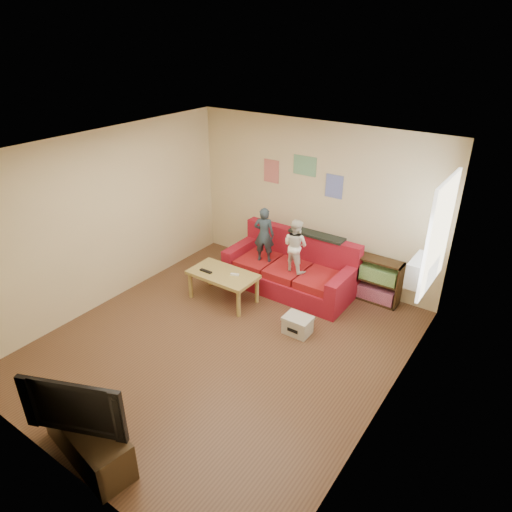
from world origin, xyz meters
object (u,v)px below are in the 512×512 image
Objects in this scene: file_box at (298,325)px; tv_stand at (88,439)px; child_b at (295,245)px; child_a at (264,235)px; television at (79,400)px; coffee_table at (223,277)px; bookshelf at (371,281)px; sofa at (292,270)px.

file_box is 3.14m from tv_stand.
child_b is 0.73× the size of tv_stand.
child_a is 4.01m from television.
tv_stand is 0.53m from television.
child_b is 1.33m from file_box.
file_box is (1.45, -0.10, -0.28)m from coffee_table.
child_b is 4.03m from tv_stand.
tv_stand is at bearing -104.65° from bookshelf.
child_a reaches higher than bookshelf.
child_b is 0.82× the size of television.
child_a is 0.88× the size of television.
coffee_table is (-0.69, -0.98, 0.10)m from sofa.
file_box is (-0.50, -1.49, -0.19)m from bookshelf.
child_a reaches higher than sofa.
tv_stand is (-0.09, -3.97, -0.67)m from child_b.
child_b is at bearing 98.22° from tv_stand.
television is (-0.09, -3.97, -0.13)m from child_b.
television is (-1.19, -4.55, 0.43)m from bookshelf.
child_b is 2.23× the size of file_box.
sofa is 2.43× the size of child_b.
television is at bearing -89.19° from sofa.
sofa is at bearing 100.32° from tv_stand.
child_a is 1.70m from file_box.
child_a reaches higher than child_b.
sofa is 1.31m from bookshelf.
tv_stand is at bearing 0.00° from television.
file_box is at bearing -55.24° from sofa.
television reaches higher than bookshelf.
sofa is at bearing -179.03° from child_a.
child_b is at bearing -152.30° from bookshelf.
child_a is 4.07m from tv_stand.
television is at bearing -102.75° from file_box.
file_box is at bearing -108.44° from bookshelf.
tv_stand is at bearing -102.75° from file_box.
bookshelf is at bearing 178.78° from child_a.
coffee_table reaches higher than file_box.
coffee_table is 3.26m from tv_stand.
child_b is 1.36m from bookshelf.
tv_stand is (0.51, -3.97, -0.70)m from child_a.
child_b is at bearing -49.53° from sofa.
bookshelf is at bearing 71.56° from file_box.
file_box is at bearing 132.76° from child_b.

